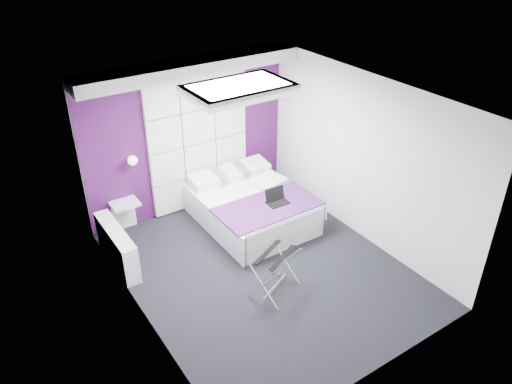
# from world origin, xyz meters

# --- Properties ---
(floor) EXTENTS (4.40, 4.40, 0.00)m
(floor) POSITION_xyz_m (0.00, 0.00, 0.00)
(floor) COLOR black
(floor) RESTS_ON ground
(ceiling) EXTENTS (4.40, 4.40, 0.00)m
(ceiling) POSITION_xyz_m (0.00, 0.00, 2.60)
(ceiling) COLOR white
(ceiling) RESTS_ON wall_back
(wall_back) EXTENTS (3.60, 0.00, 3.60)m
(wall_back) POSITION_xyz_m (0.00, 2.20, 1.30)
(wall_back) COLOR silver
(wall_back) RESTS_ON floor
(wall_left) EXTENTS (0.00, 4.40, 4.40)m
(wall_left) POSITION_xyz_m (-1.80, 0.00, 1.30)
(wall_left) COLOR silver
(wall_left) RESTS_ON floor
(wall_right) EXTENTS (0.00, 4.40, 4.40)m
(wall_right) POSITION_xyz_m (1.80, 0.00, 1.30)
(wall_right) COLOR silver
(wall_right) RESTS_ON floor
(accent_wall) EXTENTS (3.58, 0.02, 2.58)m
(accent_wall) POSITION_xyz_m (0.00, 2.19, 1.30)
(accent_wall) COLOR #431046
(accent_wall) RESTS_ON wall_back
(soffit) EXTENTS (3.58, 0.50, 0.20)m
(soffit) POSITION_xyz_m (0.00, 1.95, 2.50)
(soffit) COLOR silver
(soffit) RESTS_ON wall_back
(headboard) EXTENTS (1.80, 0.08, 2.30)m
(headboard) POSITION_xyz_m (0.15, 2.14, 1.17)
(headboard) COLOR silver
(headboard) RESTS_ON wall_back
(skylight) EXTENTS (1.36, 0.86, 0.12)m
(skylight) POSITION_xyz_m (0.00, 0.60, 2.55)
(skylight) COLOR white
(skylight) RESTS_ON ceiling
(wall_lamp) EXTENTS (0.15, 0.15, 0.15)m
(wall_lamp) POSITION_xyz_m (-1.05, 2.06, 1.22)
(wall_lamp) COLOR white
(wall_lamp) RESTS_ON wall_back
(radiator) EXTENTS (0.22, 1.20, 0.60)m
(radiator) POSITION_xyz_m (-1.69, 1.30, 0.30)
(radiator) COLOR silver
(radiator) RESTS_ON floor
(bed) EXTENTS (1.63, 1.96, 0.69)m
(bed) POSITION_xyz_m (0.54, 1.16, 0.29)
(bed) COLOR silver
(bed) RESTS_ON floor
(nightstand) EXTENTS (0.43, 0.33, 0.05)m
(nightstand) POSITION_xyz_m (-1.27, 2.02, 0.52)
(nightstand) COLOR silver
(nightstand) RESTS_ON wall_back
(luggage_rack) EXTENTS (0.63, 0.46, 0.62)m
(luggage_rack) POSITION_xyz_m (-0.13, -0.45, 0.31)
(luggage_rack) COLOR silver
(luggage_rack) RESTS_ON floor
(laptop) EXTENTS (0.33, 0.24, 0.24)m
(laptop) POSITION_xyz_m (0.71, 0.70, 0.61)
(laptop) COLOR black
(laptop) RESTS_ON bed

